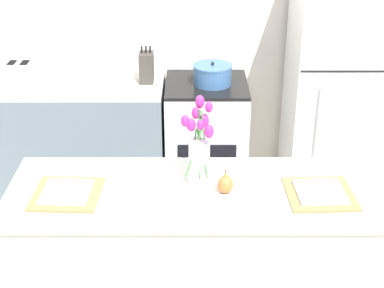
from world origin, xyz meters
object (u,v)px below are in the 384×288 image
object	(u,v)px
flower_vase	(198,152)
cooking_pot	(211,75)
plate_setting_right	(319,193)
refrigerator	(335,85)
stove_range	(205,139)
toaster	(18,74)
knife_block	(145,67)
pear_figurine	(224,183)
plate_setting_left	(66,193)

from	to	relation	value
flower_vase	cooking_pot	world-z (taller)	flower_vase
flower_vase	cooking_pot	xyz separation A→B (m)	(0.11, 1.54, -0.16)
flower_vase	plate_setting_right	world-z (taller)	flower_vase
refrigerator	stove_range	bearing A→B (deg)	-179.96
flower_vase	toaster	distance (m)	1.98
flower_vase	toaster	xyz separation A→B (m)	(-1.27, 1.52, -0.15)
refrigerator	cooking_pot	distance (m)	0.91
knife_block	toaster	bearing A→B (deg)	-175.46
flower_vase	pear_figurine	bearing A→B (deg)	-29.48
toaster	knife_block	world-z (taller)	knife_block
stove_range	cooking_pot	bearing A→B (deg)	-25.91
pear_figurine	plate_setting_right	xyz separation A→B (m)	(0.45, -0.02, -0.04)
stove_range	toaster	bearing A→B (deg)	-178.17
plate_setting_right	toaster	size ratio (longest dim) A/B	1.16
flower_vase	toaster	bearing A→B (deg)	129.97
stove_range	flower_vase	xyz separation A→B (m)	(-0.07, -1.56, 0.69)
toaster	cooking_pot	xyz separation A→B (m)	(1.38, 0.02, -0.01)
knife_block	stove_range	bearing A→B (deg)	-3.80
pear_figurine	plate_setting_left	bearing A→B (deg)	-178.25
plate_setting_right	toaster	distance (m)	2.45
stove_range	refrigerator	size ratio (longest dim) A/B	0.51
cooking_pot	knife_block	world-z (taller)	knife_block
flower_vase	plate_setting_left	world-z (taller)	flower_vase
plate_setting_right	knife_block	xyz separation A→B (m)	(-0.94, 1.68, 0.05)
pear_figurine	cooking_pot	xyz separation A→B (m)	(-0.01, 1.61, -0.03)
stove_range	flower_vase	bearing A→B (deg)	-92.65
refrigerator	cooking_pot	xyz separation A→B (m)	(-0.91, -0.02, 0.09)
pear_figurine	plate_setting_left	xyz separation A→B (m)	(-0.75, -0.02, -0.04)
plate_setting_right	cooking_pot	xyz separation A→B (m)	(-0.46, 1.63, 0.01)
pear_figurine	plate_setting_left	distance (m)	0.75
stove_range	plate_setting_left	xyz separation A→B (m)	(-0.70, -1.65, 0.51)
pear_figurine	toaster	xyz separation A→B (m)	(-1.39, 1.59, -0.01)
toaster	pear_figurine	bearing A→B (deg)	-48.68
cooking_pot	pear_figurine	bearing A→B (deg)	-89.62
plate_setting_right	cooking_pot	distance (m)	1.70
stove_range	pear_figurine	bearing A→B (deg)	-88.17
stove_range	plate_setting_left	world-z (taller)	plate_setting_left
pear_figurine	cooking_pot	world-z (taller)	pear_figurine
refrigerator	toaster	bearing A→B (deg)	-178.91
plate_setting_left	toaster	distance (m)	1.73
plate_setting_right	cooking_pot	size ratio (longest dim) A/B	1.15
stove_range	toaster	xyz separation A→B (m)	(-1.34, -0.04, 0.54)
pear_figurine	toaster	bearing A→B (deg)	131.32
toaster	cooking_pot	size ratio (longest dim) A/B	0.99
pear_figurine	toaster	distance (m)	2.11
knife_block	plate_setting_right	bearing A→B (deg)	-60.88
flower_vase	cooking_pot	bearing A→B (deg)	85.79
pear_figurine	plate_setting_right	distance (m)	0.45
flower_vase	plate_setting_left	xyz separation A→B (m)	(-0.63, -0.09, -0.17)
plate_setting_right	toaster	bearing A→B (deg)	138.86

